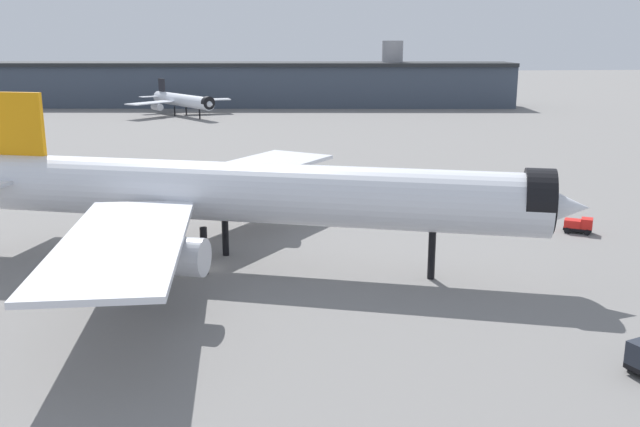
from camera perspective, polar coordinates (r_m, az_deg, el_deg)
The scene contains 6 objects.
ground at distance 70.70m, azimuth -9.46°, elevation -4.57°, with size 900.00×900.00×0.00m, color slate.
airliner_near_gate at distance 69.56m, azimuth -6.84°, elevation 1.65°, with size 64.58×57.68×17.09m.
airliner_far_taxiway at distance 215.55m, azimuth -11.20°, elevation 9.04°, with size 30.30×33.81×10.55m.
terminal_building at distance 246.95m, azimuth -8.99°, elevation 10.41°, with size 209.52×44.17×22.06m.
baggage_tug_wing at distance 88.22m, azimuth 20.40°, elevation -0.88°, with size 3.57×3.08×1.85m.
traffic_cone_near_nose at distance 104.99m, azimuth -17.86°, elevation 1.22°, with size 0.46×0.46×0.58m, color #F2600C.
Camera 1 is at (5.01, -66.91, 22.29)m, focal length 39.18 mm.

